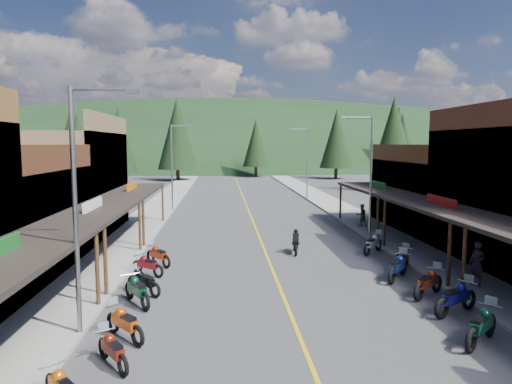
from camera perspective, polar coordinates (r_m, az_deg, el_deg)
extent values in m
plane|color=#38383A|center=(21.67, 2.48, -10.68)|extent=(220.00, 220.00, 0.00)
cube|color=gold|center=(41.16, -0.79, -2.68)|extent=(0.15, 90.00, 0.01)
cube|color=gray|center=(41.55, -12.87, -2.66)|extent=(3.40, 94.00, 0.15)
cube|color=gray|center=(42.57, 10.99, -2.41)|extent=(3.40, 94.00, 0.15)
cylinder|color=#472D19|center=(18.47, -19.23, -9.15)|extent=(0.16, 0.16, 3.00)
cube|color=#3F2111|center=(23.81, -23.08, -2.01)|extent=(0.30, 9.00, 6.20)
cube|color=black|center=(23.39, -19.70, -2.26)|extent=(3.20, 9.00, 0.18)
cylinder|color=#472D19|center=(19.59, -18.32, -8.25)|extent=(0.16, 0.16, 3.00)
cylinder|color=#472D19|center=(27.05, -14.33, -4.24)|extent=(0.16, 0.16, 3.00)
cube|color=silver|center=(23.36, -19.72, -1.78)|extent=(0.12, 3.00, 0.70)
cube|color=brown|center=(34.04, -24.07, 0.90)|extent=(8.00, 10.20, 7.00)
cube|color=brown|center=(32.89, -17.79, 2.02)|extent=(0.30, 10.20, 8.20)
cube|color=black|center=(32.68, -15.25, 0.13)|extent=(3.20, 10.20, 0.18)
cylinder|color=#472D19|center=(28.22, -13.90, -3.81)|extent=(0.16, 0.16, 3.00)
cylinder|color=#472D19|center=(37.02, -11.59, -1.45)|extent=(0.16, 0.16, 3.00)
cube|color=#CC590C|center=(32.66, -15.26, 0.48)|extent=(0.12, 3.00, 0.70)
cylinder|color=#472D19|center=(20.30, 24.56, -8.00)|extent=(0.16, 0.16, 3.00)
cube|color=#562B19|center=(25.72, 25.12, 0.71)|extent=(0.30, 9.00, 8.20)
cube|color=black|center=(25.16, 22.13, -1.80)|extent=(3.20, 9.00, 0.18)
cylinder|color=#472D19|center=(21.33, 23.00, -7.27)|extent=(0.16, 0.16, 3.00)
cylinder|color=#472D19|center=(28.33, 15.77, -3.82)|extent=(0.16, 0.16, 3.00)
cube|color=#B2140F|center=(25.13, 22.14, -1.34)|extent=(0.12, 3.00, 0.70)
cube|color=#4C2D16|center=(36.10, 22.89, -0.39)|extent=(8.00, 10.20, 5.00)
cube|color=#4C2D16|center=(34.46, 17.22, 0.54)|extent=(0.30, 10.20, 6.20)
cube|color=black|center=(33.96, 14.94, 0.36)|extent=(3.20, 10.20, 0.18)
cylinder|color=#472D19|center=(29.45, 14.97, -3.43)|extent=(0.16, 0.16, 3.00)
cylinder|color=#472D19|center=(37.97, 10.51, -1.24)|extent=(0.16, 0.16, 3.00)
cube|color=#14591E|center=(33.95, 14.95, 0.69)|extent=(0.12, 3.00, 0.70)
cylinder|color=gray|center=(15.49, -21.66, -2.66)|extent=(0.16, 0.16, 8.00)
cylinder|color=gray|center=(15.15, -18.55, 12.06)|extent=(2.00, 0.10, 0.10)
cube|color=gray|center=(14.96, -15.12, 12.06)|extent=(0.35, 0.18, 0.12)
cylinder|color=gray|center=(42.92, -10.48, 2.94)|extent=(0.16, 0.16, 8.00)
cylinder|color=gray|center=(42.80, -9.24, 8.17)|extent=(2.00, 0.10, 0.10)
cube|color=gray|center=(42.73, -8.02, 8.13)|extent=(0.35, 0.18, 0.12)
cylinder|color=gray|center=(30.25, 14.18, 1.61)|extent=(0.16, 0.16, 8.00)
cylinder|color=gray|center=(29.92, 12.53, 9.08)|extent=(2.00, 0.10, 0.10)
cube|color=gray|center=(29.67, 10.84, 9.05)|extent=(0.35, 0.18, 0.12)
cylinder|color=gray|center=(51.56, 6.43, 3.50)|extent=(0.16, 0.16, 8.00)
cylinder|color=gray|center=(51.36, 5.38, 7.85)|extent=(2.00, 0.10, 0.10)
cube|color=gray|center=(51.22, 4.38, 7.81)|extent=(0.35, 0.18, 0.12)
ellipsoid|color=black|center=(155.76, -3.37, 3.70)|extent=(310.00, 140.00, 60.00)
cylinder|color=black|center=(90.89, -28.68, 1.97)|extent=(0.60, 0.60, 2.00)
cone|color=black|center=(90.74, -28.85, 5.44)|extent=(5.04, 5.04, 9.00)
cylinder|color=black|center=(93.28, -17.63, 2.51)|extent=(0.60, 0.60, 2.00)
cone|color=black|center=(93.14, -17.75, 6.35)|extent=(5.88, 5.88, 10.50)
cylinder|color=black|center=(79.15, -9.73, 2.13)|extent=(0.60, 0.60, 2.00)
cone|color=black|center=(78.99, -9.83, 7.20)|extent=(6.72, 6.72, 12.00)
cylinder|color=black|center=(87.01, -0.01, 2.56)|extent=(0.60, 0.60, 2.00)
cone|color=black|center=(86.86, -0.01, 6.19)|extent=(5.04, 5.04, 9.00)
cylinder|color=black|center=(83.33, 9.96, 2.32)|extent=(0.60, 0.60, 2.00)
cone|color=black|center=(83.18, 10.04, 6.62)|extent=(5.88, 5.88, 10.50)
cylinder|color=black|center=(99.67, 17.21, 2.73)|extent=(0.60, 0.60, 2.00)
cone|color=black|center=(99.55, 17.34, 6.75)|extent=(6.72, 6.72, 12.00)
cylinder|color=black|center=(97.65, 25.51, 2.35)|extent=(0.60, 0.60, 2.00)
cone|color=black|center=(97.51, 25.66, 5.58)|extent=(5.04, 5.04, 9.00)
cylinder|color=black|center=(101.16, -21.27, 2.63)|extent=(0.60, 0.60, 2.00)
cone|color=black|center=(101.03, -21.40, 6.17)|extent=(5.88, 5.88, 10.50)
cylinder|color=black|center=(63.90, -22.06, 0.87)|extent=(0.60, 0.60, 2.00)
cone|color=black|center=(63.68, -22.24, 5.36)|extent=(4.48, 4.48, 8.00)
cylinder|color=black|center=(70.94, 17.65, 1.50)|extent=(0.60, 0.60, 2.00)
cone|color=black|center=(70.75, 17.79, 5.86)|extent=(4.93, 4.93, 8.80)
cylinder|color=black|center=(72.49, -16.64, 1.62)|extent=(0.60, 0.60, 2.00)
cone|color=black|center=(72.30, -16.78, 6.21)|extent=(5.38, 5.38, 9.60)
cylinder|color=black|center=(62.99, 16.64, 1.00)|extent=(0.60, 0.60, 2.00)
cone|color=black|center=(62.78, 16.81, 6.64)|extent=(5.82, 5.82, 10.40)
imported|color=#2A1F2F|center=(22.03, 25.91, -8.01)|extent=(0.70, 0.83, 1.93)
imported|color=brown|center=(34.87, 13.05, -2.81)|extent=(0.87, 0.60, 1.64)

